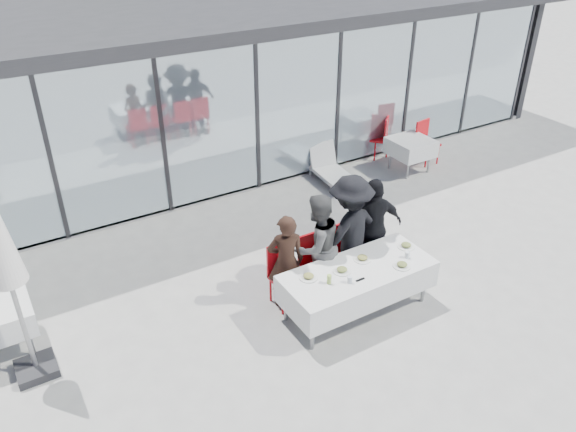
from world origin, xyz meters
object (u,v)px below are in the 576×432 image
Objects in this scene: diner_chair_d at (370,241)px; spare_table_right at (411,147)px; diner_chair_a at (284,272)px; diner_c at (350,231)px; diner_chair_c at (346,250)px; lounger at (331,169)px; dining_table at (357,281)px; folded_eyeglasses at (360,280)px; diner_b at (317,246)px; plate_a at (309,277)px; plate_c at (362,258)px; juice_bottle at (329,279)px; plate_b at (342,270)px; plate_extra at (402,265)px; diner_d at (373,227)px; diner_chair_b at (314,261)px; spare_chair_b at (381,135)px; plate_d at (406,246)px; spare_chair_a at (425,140)px; diner_a at (286,261)px.

diner_chair_d is 4.02m from spare_table_right.
diner_chair_a is 0.53× the size of diner_c.
lounger is at bearing 59.02° from diner_chair_c.
dining_table is 2.32× the size of diner_chair_d.
diner_chair_a is 6.96× the size of folded_eyeglasses.
dining_table is at bearing 103.44° from diner_b.
plate_a is 1.00× the size of plate_c.
juice_bottle is at bearing -54.19° from plate_a.
diner_c is at bearing 46.84° from plate_b.
folded_eyeglasses is (-0.48, -0.97, 0.22)m from diner_chair_c.
diner_chair_d is 3.76× the size of plate_c.
plate_extra is 1.85× the size of folded_eyeglasses.
diner_b is 1.07m from diner_d.
diner_b is 6.52× the size of plate_extra.
diner_chair_c is (-0.00, 0.06, -0.38)m from diner_c.
diner_c is (0.60, -0.06, 0.38)m from diner_chair_b.
diner_chair_a is at bearing 106.92° from juice_bottle.
spare_table_right is 0.88× the size of spare_chair_b.
plate_c is at bearing 174.82° from plate_d.
diner_chair_a is at bearing 96.98° from plate_a.
diner_c is 13.13× the size of folded_eyeglasses.
juice_bottle is (-0.74, -0.22, 0.04)m from plate_c.
diner_chair_a is 1.20m from folded_eyeglasses.
diner_d is at bearing 30.44° from plate_b.
diner_chair_b and spare_chair_a have the same top height.
plate_d is at bearing 5.18° from dining_table.
diner_d reaches higher than plate_b.
juice_bottle is (0.25, -0.75, 0.06)m from diner_a.
diner_b is at bearing 130.69° from plate_c.
diner_chair_a is 3.76× the size of plate_d.
plate_a is at bearing 160.66° from plate_extra.
diner_c is (0.34, 0.69, 0.38)m from dining_table.
dining_table is 1.10m from diner_chair_a.
folded_eyeglasses is (-0.48, -0.91, -0.16)m from diner_c.
diner_a is 4.30m from lounger.
spare_chair_a is (4.33, 3.31, -0.24)m from plate_c.
diner_d reaches higher than spare_chair_a.
diner_a is 1.13m from folded_eyeglasses.
plate_b reaches higher than lounger.
dining_table is at bearing -132.51° from spare_chair_b.
plate_extra is at bearing -50.66° from diner_chair_b.
diner_b is at bearing -128.06° from lounger.
diner_chair_a reaches higher than plate_c.
spare_table_right is (4.17, 3.21, -0.22)m from plate_b.
diner_chair_a is at bearing 180.00° from diner_chair_b.
spare_chair_a is at bearing 36.18° from diner_chair_d.
spare_table_right is at bearing -155.83° from diner_b.
folded_eyeglasses is (0.66, -0.97, 0.22)m from diner_chair_a.
diner_chair_a is 0.71× the size of lounger.
spare_table_right is at bearing 47.12° from plate_d.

